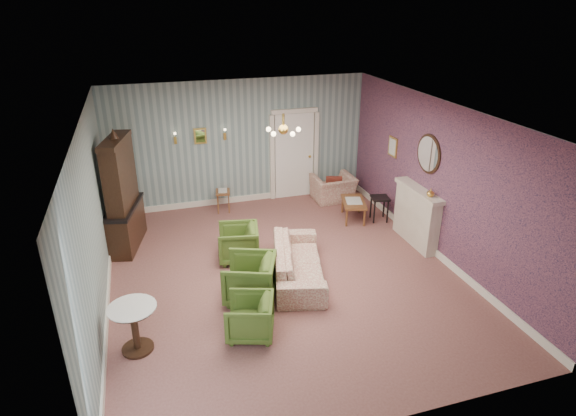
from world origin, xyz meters
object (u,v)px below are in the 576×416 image
object	(u,v)px
dresser	(121,191)
pedestal_table	(135,328)
olive_chair_b	(250,277)
olive_chair_c	(238,241)
side_table_black	(379,209)
coffee_table	(353,210)
sofa_chintz	(298,256)
wingback_chair	(333,184)
olive_chair_a	(250,315)
fireplace	(416,216)

from	to	relation	value
dresser	pedestal_table	xyz separation A→B (m)	(0.10, -3.29, -0.80)
olive_chair_b	olive_chair_c	distance (m)	1.33
side_table_black	olive_chair_c	bearing A→B (deg)	-166.88
coffee_table	sofa_chintz	bearing A→B (deg)	-134.88
olive_chair_b	wingback_chair	bearing A→B (deg)	161.48
olive_chair_a	dresser	xyz separation A→B (m)	(-1.69, 3.44, 0.82)
olive_chair_a	pedestal_table	size ratio (longest dim) A/B	0.94
pedestal_table	dresser	bearing A→B (deg)	91.69
olive_chair_a	olive_chair_b	xyz separation A→B (m)	(0.21, 0.92, 0.07)
wingback_chair	fireplace	world-z (taller)	fireplace
wingback_chair	dresser	xyz separation A→B (m)	(-4.76, -0.93, 0.75)
pedestal_table	fireplace	bearing A→B (deg)	17.64
olive_chair_c	wingback_chair	xyz separation A→B (m)	(2.77, 2.13, 0.04)
olive_chair_a	olive_chair_c	distance (m)	2.26
fireplace	olive_chair_b	bearing A→B (deg)	-165.19
fireplace	sofa_chintz	bearing A→B (deg)	-168.16
pedestal_table	olive_chair_b	bearing A→B (deg)	23.02
olive_chair_c	coffee_table	xyz separation A→B (m)	(2.80, 1.01, -0.15)
wingback_chair	coffee_table	distance (m)	1.14
sofa_chintz	coffee_table	distance (m)	2.73
wingback_chair	dresser	size ratio (longest dim) A/B	0.41
wingback_chair	dresser	distance (m)	4.91
sofa_chintz	dresser	xyz separation A→B (m)	(-2.87, 2.12, 0.76)
olive_chair_b	dresser	bearing A→B (deg)	-121.88
olive_chair_a	olive_chair_c	bearing A→B (deg)	-169.48
pedestal_table	side_table_black	bearing A→B (deg)	28.82
wingback_chair	olive_chair_b	bearing A→B (deg)	49.32
sofa_chintz	pedestal_table	distance (m)	3.00
wingback_chair	dresser	world-z (taller)	dresser
dresser	wingback_chair	bearing A→B (deg)	24.83
olive_chair_b	pedestal_table	world-z (taller)	olive_chair_b
fireplace	coffee_table	world-z (taller)	fireplace
olive_chair_c	pedestal_table	size ratio (longest dim) A/B	1.03
side_table_black	wingback_chair	bearing A→B (deg)	111.55
dresser	fireplace	world-z (taller)	dresser
wingback_chair	pedestal_table	bearing A→B (deg)	41.08
olive_chair_c	olive_chair_b	bearing A→B (deg)	7.17
olive_chair_c	coffee_table	world-z (taller)	olive_chair_c
olive_chair_b	wingback_chair	world-z (taller)	wingback_chair
olive_chair_a	side_table_black	bearing A→B (deg)	148.03
wingback_chair	pedestal_table	xyz separation A→B (m)	(-4.67, -4.22, -0.05)
olive_chair_b	dresser	world-z (taller)	dresser
wingback_chair	coffee_table	bearing A→B (deg)	90.17
sofa_chintz	pedestal_table	size ratio (longest dim) A/B	2.88
pedestal_table	olive_chair_a	bearing A→B (deg)	-5.31
olive_chair_c	sofa_chintz	xyz separation A→B (m)	(0.87, -0.92, 0.03)
olive_chair_b	olive_chair_c	world-z (taller)	olive_chair_b
olive_chair_c	coffee_table	distance (m)	2.97
olive_chair_c	pedestal_table	distance (m)	2.82
sofa_chintz	dresser	distance (m)	3.65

